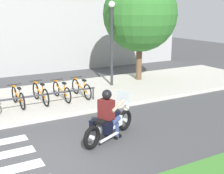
{
  "coord_description": "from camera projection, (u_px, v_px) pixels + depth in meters",
  "views": [
    {
      "loc": [
        -1.6,
        -6.31,
        3.46
      ],
      "look_at": [
        3.0,
        2.06,
        0.97
      ],
      "focal_mm": 47.77,
      "sensor_mm": 36.0,
      "label": 1
    }
  ],
  "objects": [
    {
      "name": "ground_plane",
      "position": [
        42.0,
        162.0,
        6.97
      ],
      "size": [
        48.0,
        48.0,
        0.0
      ],
      "primitive_type": "plane",
      "color": "#424244"
    },
    {
      "name": "sidewalk",
      "position": [
        6.0,
        105.0,
        10.95
      ],
      "size": [
        24.0,
        4.4,
        0.15
      ],
      "primitive_type": "cube",
      "color": "#B7B2A8",
      "rests_on": "ground"
    },
    {
      "name": "motorcycle",
      "position": [
        110.0,
        123.0,
        8.13
      ],
      "size": [
        1.99,
        1.06,
        1.21
      ],
      "color": "black",
      "rests_on": "ground"
    },
    {
      "name": "rider",
      "position": [
        108.0,
        111.0,
        7.98
      ],
      "size": [
        0.76,
        0.7,
        1.43
      ],
      "color": "#591919",
      "rests_on": "ground"
    },
    {
      "name": "bicycle_3",
      "position": [
        18.0,
        97.0,
        10.48
      ],
      "size": [
        0.48,
        1.57,
        0.73
      ],
      "color": "black",
      "rests_on": "sidewalk"
    },
    {
      "name": "bicycle_4",
      "position": [
        41.0,
        93.0,
        10.85
      ],
      "size": [
        0.48,
        1.69,
        0.77
      ],
      "color": "black",
      "rests_on": "sidewalk"
    },
    {
      "name": "bicycle_5",
      "position": [
        62.0,
        91.0,
        11.23
      ],
      "size": [
        0.48,
        1.67,
        0.72
      ],
      "color": "black",
      "rests_on": "sidewalk"
    },
    {
      "name": "bicycle_6",
      "position": [
        81.0,
        88.0,
        11.6
      ],
      "size": [
        0.48,
        1.63,
        0.73
      ],
      "color": "black",
      "rests_on": "sidewalk"
    },
    {
      "name": "bike_rack",
      "position": [
        21.0,
        98.0,
        9.98
      ],
      "size": [
        5.43,
        0.07,
        0.49
      ],
      "color": "#333338",
      "rests_on": "sidewalk"
    },
    {
      "name": "street_lamp",
      "position": [
        112.0,
        36.0,
        12.9
      ],
      "size": [
        0.28,
        0.28,
        3.82
      ],
      "color": "#2D2D33",
      "rests_on": "ground"
    },
    {
      "name": "tree_near_rack",
      "position": [
        140.0,
        15.0,
        13.81
      ],
      "size": [
        3.46,
        3.46,
        4.98
      ],
      "color": "brown",
      "rests_on": "ground"
    }
  ]
}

